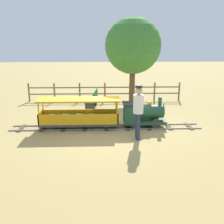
{
  "coord_description": "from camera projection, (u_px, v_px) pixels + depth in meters",
  "views": [
    {
      "loc": [
        7.95,
        -0.36,
        2.78
      ],
      "look_at": [
        0.0,
        -0.06,
        0.55
      ],
      "focal_mm": 39.69,
      "sensor_mm": 36.0,
      "label": 1
    }
  ],
  "objects": [
    {
      "name": "conductor_person",
      "position": [
        138.0,
        108.0,
        7.18
      ],
      "size": [
        0.3,
        0.3,
        1.62
      ],
      "color": "#282D47",
      "rests_on": "ground_plane"
    },
    {
      "name": "passenger_car",
      "position": [
        79.0,
        116.0,
        8.26
      ],
      "size": [
        0.76,
        2.7,
        0.97
      ],
      "color": "#3F3F3F",
      "rests_on": "ground_plane"
    },
    {
      "name": "park_bench",
      "position": [
        92.0,
        100.0,
        10.69
      ],
      "size": [
        1.34,
        0.54,
        0.82
      ],
      "color": "#2D6B33",
      "rests_on": "ground_plane"
    },
    {
      "name": "locomotive",
      "position": [
        142.0,
        114.0,
        8.32
      ],
      "size": [
        0.66,
        1.45,
        1.0
      ],
      "color": "#1E472D",
      "rests_on": "ground_plane"
    },
    {
      "name": "ground_plane",
      "position": [
        114.0,
        128.0,
        8.41
      ],
      "size": [
        60.0,
        60.0,
        0.0
      ],
      "primitive_type": "plane",
      "color": "#A38C51"
    },
    {
      "name": "oak_tree_near",
      "position": [
        133.0,
        46.0,
        11.36
      ],
      "size": [
        2.57,
        2.57,
        3.93
      ],
      "color": "brown",
      "rests_on": "ground_plane"
    },
    {
      "name": "fence_section",
      "position": [
        105.0,
        91.0,
        12.17
      ],
      "size": [
        0.08,
        7.48,
        0.9
      ],
      "color": "#756047",
      "rests_on": "ground_plane"
    },
    {
      "name": "track",
      "position": [
        106.0,
        127.0,
        8.4
      ],
      "size": [
        0.7,
        6.4,
        0.04
      ],
      "color": "gray",
      "rests_on": "ground_plane"
    }
  ]
}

